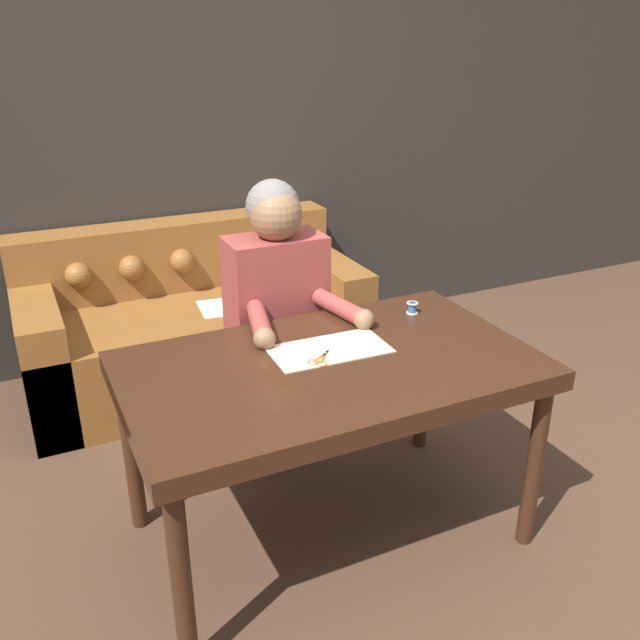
% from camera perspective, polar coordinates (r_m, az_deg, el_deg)
% --- Properties ---
extents(ground_plane, '(16.00, 16.00, 0.00)m').
position_cam_1_polar(ground_plane, '(2.66, 3.39, -18.18)').
color(ground_plane, '#4C3323').
extents(wall_back, '(8.00, 0.06, 2.60)m').
position_cam_1_polar(wall_back, '(3.86, -10.86, 16.05)').
color(wall_back, '#2D2823').
rests_on(wall_back, ground_plane).
extents(dining_table, '(1.40, 0.83, 0.73)m').
position_cam_1_polar(dining_table, '(2.33, 0.83, -5.09)').
color(dining_table, '#381E11').
rests_on(dining_table, ground_plane).
extents(couch, '(1.73, 0.83, 0.81)m').
position_cam_1_polar(couch, '(3.68, -10.59, -0.52)').
color(couch, brown).
rests_on(couch, ground_plane).
extents(person, '(0.48, 0.58, 1.23)m').
position_cam_1_polar(person, '(2.84, -3.57, -0.27)').
color(person, '#33281E').
rests_on(person, ground_plane).
extents(pattern_paper_main, '(0.42, 0.24, 0.00)m').
position_cam_1_polar(pattern_paper_main, '(2.38, 0.78, -2.48)').
color(pattern_paper_main, beige).
rests_on(pattern_paper_main, dining_table).
extents(scissors, '(0.19, 0.19, 0.01)m').
position_cam_1_polar(scissors, '(2.32, 0.23, -3.15)').
color(scissors, silver).
rests_on(scissors, dining_table).
extents(thread_spool, '(0.04, 0.04, 0.05)m').
position_cam_1_polar(thread_spool, '(2.70, 7.77, 1.01)').
color(thread_spool, '#3366B2').
rests_on(thread_spool, dining_table).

